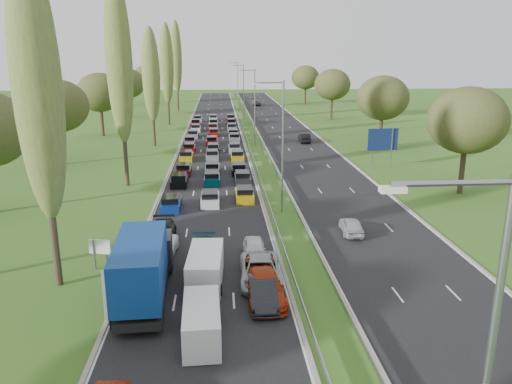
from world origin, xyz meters
name	(u,v)px	position (x,y,z in m)	size (l,w,h in m)	color
ground	(254,143)	(4.50, 80.00, 0.00)	(260.00, 260.00, 0.00)	#34581B
near_carriageway	(213,141)	(-2.25, 82.50, 0.00)	(10.50, 215.00, 0.04)	black
far_carriageway	(292,140)	(11.25, 82.50, 0.00)	(10.50, 215.00, 0.04)	black
central_reservation	(253,138)	(4.50, 82.50, 0.55)	(2.36, 215.00, 0.32)	gray
lamp_columns	(255,108)	(4.50, 78.00, 6.00)	(0.18, 140.18, 12.00)	gray
poplar_row	(140,68)	(-11.50, 68.17, 12.39)	(2.80, 127.80, 22.44)	#2D2116
woodland_left	(49,109)	(-22.00, 62.63, 7.68)	(8.00, 166.00, 11.10)	#2D2116
woodland_right	(402,103)	(24.00, 66.67, 7.68)	(8.00, 153.00, 11.10)	#2D2116
traffic_queue_fill	(213,144)	(-2.24, 77.34, 0.44)	(9.09, 69.21, 0.80)	navy
near_car_2	(159,249)	(-5.61, 32.91, 0.71)	(2.28, 4.94, 1.37)	white
near_car_3	(162,233)	(-5.78, 35.96, 0.77)	(2.09, 5.14, 1.49)	black
near_car_7	(204,254)	(-2.39, 31.59, 0.76)	(2.07, 5.09, 1.48)	#05434D
near_car_9	(263,292)	(1.19, 25.56, 0.75)	(1.56, 4.46, 1.47)	black
near_car_10	(261,271)	(1.30, 28.36, 0.80)	(2.59, 5.62, 1.56)	#A4A9AE
near_car_11	(265,287)	(1.35, 26.07, 0.80)	(2.20, 5.40, 1.57)	#9E2809
near_car_12	(254,249)	(1.17, 32.38, 0.69)	(1.58, 3.92, 1.34)	silver
far_car_0	(351,226)	(9.45, 36.84, 0.70)	(1.60, 3.96, 1.35)	#A5A9AF
far_car_1	(304,138)	(12.95, 80.53, 0.77)	(1.58, 4.54, 1.49)	black
far_car_2	(257,103)	(9.71, 142.99, 0.72)	(2.32, 5.02, 1.40)	slate
blue_lorry	(143,267)	(-5.78, 26.61, 2.08)	(2.65, 9.54, 4.03)	black
white_van_front	(202,320)	(-2.25, 22.17, 0.98)	(1.85, 4.73, 1.90)	silver
white_van_rear	(205,266)	(-2.21, 28.67, 1.09)	(2.08, 5.29, 2.13)	white
info_sign	(100,250)	(-9.40, 31.31, 1.37)	(1.49, 0.39, 2.10)	gray
direction_sign	(383,141)	(19.40, 60.00, 3.57)	(3.99, 0.52, 5.20)	gray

